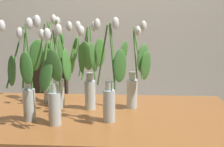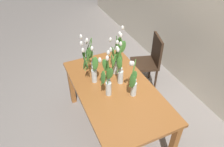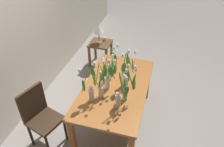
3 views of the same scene
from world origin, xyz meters
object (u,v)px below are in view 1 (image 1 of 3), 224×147
tulip_vase_3 (60,78)px  tulip_vase_4 (88,72)px  dining_chair (43,103)px  dining_table (101,129)px  tulip_vase_1 (27,85)px  tulip_vase_2 (135,81)px  tulip_vase_0 (110,83)px  tulip_vase_5 (48,71)px  tulip_vase_6 (54,88)px

tulip_vase_3 → tulip_vase_4: 0.21m
dining_chair → tulip_vase_3: bearing=-65.7°
dining_table → tulip_vase_1: bearing=-156.8°
tulip_vase_1 → tulip_vase_4: (0.30, 0.24, 0.03)m
tulip_vase_3 → dining_chair: 0.93m
tulip_vase_2 → dining_chair: size_ratio=0.59×
tulip_vase_0 → tulip_vase_1: bearing=-175.6°
tulip_vase_2 → tulip_vase_3: (-0.48, 0.02, 0.00)m
dining_table → tulip_vase_1: 0.52m
tulip_vase_0 → tulip_vase_5: size_ratio=1.02×
tulip_vase_3 → tulip_vase_6: 0.36m
tulip_vase_0 → tulip_vase_4: tulip_vase_0 is taller
dining_table → tulip_vase_2: (0.20, 0.12, 0.27)m
dining_table → dining_chair: (-0.62, 0.90, -0.12)m
tulip_vase_5 → tulip_vase_2: bearing=-9.7°
dining_chair → dining_table: bearing=-55.6°
tulip_vase_4 → tulip_vase_3: bearing=161.0°
tulip_vase_1 → tulip_vase_5: (0.01, 0.39, -0.00)m
tulip_vase_1 → dining_table: bearing=23.2°
tulip_vase_1 → tulip_vase_5: size_ratio=1.01×
tulip_vase_0 → tulip_vase_3: 0.43m
dining_table → tulip_vase_5: tulip_vase_5 is taller
dining_table → tulip_vase_5: size_ratio=2.82×
tulip_vase_0 → tulip_vase_5: 0.56m
tulip_vase_5 → dining_chair: tulip_vase_5 is taller
tulip_vase_6 → tulip_vase_1: bearing=162.6°
tulip_vase_3 → tulip_vase_4: bearing=-19.0°
tulip_vase_2 → dining_chair: 1.20m
dining_table → tulip_vase_6: (-0.22, -0.22, 0.30)m
tulip_vase_0 → tulip_vase_2: bearing=60.9°
tulip_vase_4 → dining_chair: (-0.53, 0.83, -0.46)m
tulip_vase_1 → tulip_vase_6: tulip_vase_6 is taller
tulip_vase_0 → dining_chair: tulip_vase_0 is taller
tulip_vase_1 → tulip_vase_6: (0.16, -0.05, -0.00)m
tulip_vase_0 → tulip_vase_3: (-0.34, 0.27, -0.04)m
tulip_vase_1 → dining_chair: (-0.23, 1.07, -0.43)m
tulip_vase_1 → tulip_vase_2: tulip_vase_1 is taller
tulip_vase_3 → dining_chair: (-0.34, 0.76, -0.40)m
tulip_vase_1 → tulip_vase_2: size_ratio=1.04×
tulip_vase_0 → tulip_vase_2: tulip_vase_0 is taller
tulip_vase_1 → tulip_vase_6: bearing=-17.4°
tulip_vase_2 → dining_chair: (-0.82, 0.78, -0.40)m
tulip_vase_1 → tulip_vase_4: 0.38m
tulip_vase_2 → tulip_vase_4: tulip_vase_2 is taller
tulip_vase_2 → tulip_vase_5: 0.58m
tulip_vase_6 → dining_chair: size_ratio=0.63×
tulip_vase_3 → tulip_vase_4: size_ratio=1.06×
dining_table → tulip_vase_5: bearing=149.2°
tulip_vase_1 → tulip_vase_6: size_ratio=0.98×
tulip_vase_0 → tulip_vase_2: (0.14, 0.25, -0.04)m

